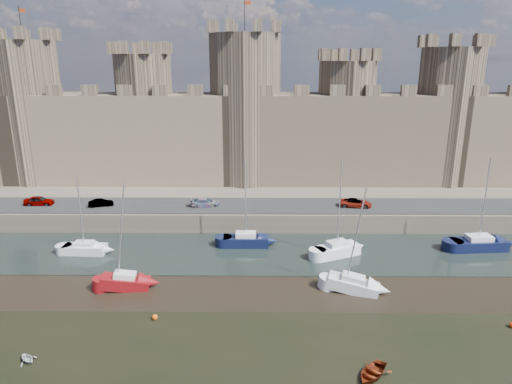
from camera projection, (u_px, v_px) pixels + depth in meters
water_channel at (223, 252)px, 53.29m from camera, size 160.00×12.00×0.08m
quay at (237, 170)px, 87.50m from camera, size 160.00×60.00×2.50m
road at (228, 206)px, 62.18m from camera, size 160.00×7.00×0.10m
castle at (229, 125)px, 73.06m from camera, size 108.50×11.00×29.00m
car_0 at (39, 201)px, 62.24m from camera, size 3.93×1.72×1.32m
car_1 at (101, 203)px, 61.70m from camera, size 3.43×1.99×1.07m
car_2 at (205, 203)px, 61.74m from camera, size 4.18×2.19×1.16m
car_3 at (356, 203)px, 61.51m from camera, size 4.52×2.49×1.20m
sailboat_0 at (85, 248)px, 52.80m from camera, size 4.95×2.09×9.12m
sailboat_1 at (246, 240)px, 54.92m from camera, size 5.42×2.14×10.82m
sailboat_2 at (337, 249)px, 52.17m from camera, size 5.57×4.00×11.23m
sailboat_3 at (478, 243)px, 53.89m from camera, size 6.51×2.97×11.11m
sailboat_4 at (125, 281)px, 44.80m from camera, size 4.79×2.25×10.84m
sailboat_5 at (353, 284)px, 44.33m from camera, size 5.24×3.19×10.59m
dinghy_3 at (27, 358)px, 33.89m from camera, size 1.93×1.89×0.77m
dinghy_4 at (372, 373)px, 32.44m from camera, size 3.53×3.63×0.61m
buoy_1 at (155, 317)px, 39.57m from camera, size 0.50×0.50×0.50m
buoy_3 at (512, 325)px, 38.42m from camera, size 0.49×0.49×0.49m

